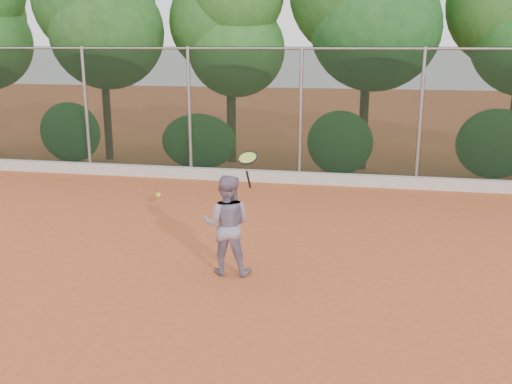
# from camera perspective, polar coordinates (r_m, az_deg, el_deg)

# --- Properties ---
(ground) EXTENTS (80.00, 80.00, 0.00)m
(ground) POSITION_cam_1_polar(r_m,az_deg,el_deg) (8.68, -1.29, -9.66)
(ground) COLOR #C2582D
(ground) RESTS_ON ground
(concrete_curb) EXTENTS (24.00, 0.20, 0.30)m
(concrete_curb) POSITION_cam_1_polar(r_m,az_deg,el_deg) (15.04, 4.27, 1.44)
(concrete_curb) COLOR beige
(concrete_curb) RESTS_ON ground
(tennis_player) EXTENTS (0.82, 0.66, 1.61)m
(tennis_player) POSITION_cam_1_polar(r_m,az_deg,el_deg) (9.00, -2.93, -3.29)
(tennis_player) COLOR gray
(tennis_player) RESTS_ON ground
(chainlink_fence) EXTENTS (24.09, 0.09, 3.50)m
(chainlink_fence) POSITION_cam_1_polar(r_m,az_deg,el_deg) (14.93, 4.48, 8.00)
(chainlink_fence) COLOR black
(chainlink_fence) RESTS_ON ground
(foliage_backdrop) EXTENTS (23.70, 3.63, 7.55)m
(foliage_backdrop) POSITION_cam_1_polar(r_m,az_deg,el_deg) (16.88, 3.56, 17.42)
(foliage_backdrop) COLOR #402518
(foliage_backdrop) RESTS_ON ground
(tennis_racket) EXTENTS (0.36, 0.34, 0.59)m
(tennis_racket) POSITION_cam_1_polar(r_m,az_deg,el_deg) (8.56, -0.84, 3.20)
(tennis_racket) COLOR black
(tennis_racket) RESTS_ON ground
(tennis_ball_in_flight) EXTENTS (0.07, 0.07, 0.07)m
(tennis_ball_in_flight) POSITION_cam_1_polar(r_m,az_deg,el_deg) (8.90, -9.73, -0.29)
(tennis_ball_in_flight) COLOR #D2E734
(tennis_ball_in_flight) RESTS_ON ground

